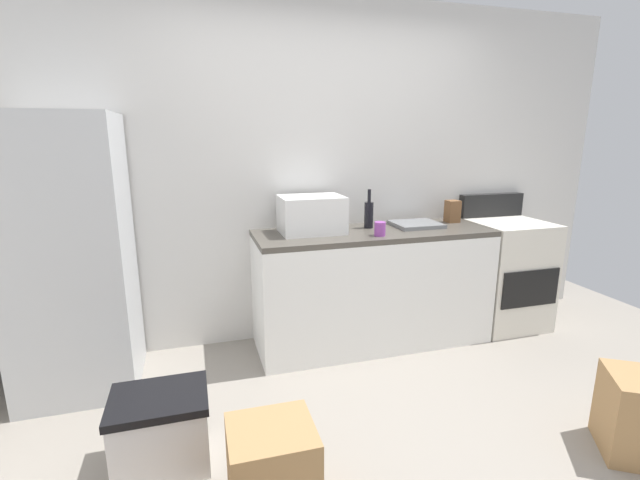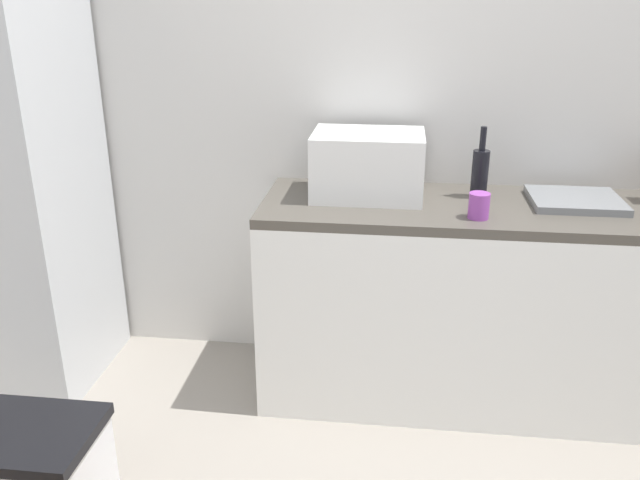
# 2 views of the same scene
# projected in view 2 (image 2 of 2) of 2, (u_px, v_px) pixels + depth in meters

# --- Properties ---
(wall_back) EXTENTS (5.00, 0.10, 2.60)m
(wall_back) POSITION_uv_depth(u_px,v_px,m) (411.00, 91.00, 2.87)
(wall_back) COLOR silver
(wall_back) RESTS_ON ground_plane
(kitchen_counter) EXTENTS (1.80, 0.60, 0.90)m
(kitchen_counter) POSITION_uv_depth(u_px,v_px,m) (472.00, 303.00, 2.82)
(kitchen_counter) COLOR white
(kitchen_counter) RESTS_ON ground_plane
(refrigerator) EXTENTS (0.68, 0.66, 1.73)m
(refrigerator) POSITION_uv_depth(u_px,v_px,m) (6.00, 198.00, 2.85)
(refrigerator) COLOR silver
(refrigerator) RESTS_ON ground_plane
(microwave) EXTENTS (0.46, 0.34, 0.27)m
(microwave) POSITION_uv_depth(u_px,v_px,m) (368.00, 165.00, 2.72)
(microwave) COLOR white
(microwave) RESTS_ON kitchen_counter
(sink_basin) EXTENTS (0.36, 0.32, 0.03)m
(sink_basin) POSITION_uv_depth(u_px,v_px,m) (575.00, 200.00, 2.66)
(sink_basin) COLOR slate
(sink_basin) RESTS_ON kitchen_counter
(wine_bottle) EXTENTS (0.07, 0.07, 0.30)m
(wine_bottle) POSITION_uv_depth(u_px,v_px,m) (480.00, 172.00, 2.71)
(wine_bottle) COLOR black
(wine_bottle) RESTS_ON kitchen_counter
(coffee_mug) EXTENTS (0.08, 0.08, 0.10)m
(coffee_mug) POSITION_uv_depth(u_px,v_px,m) (479.00, 206.00, 2.48)
(coffee_mug) COLOR purple
(coffee_mug) RESTS_ON kitchen_counter
(storage_bin) EXTENTS (0.46, 0.36, 0.38)m
(storage_bin) POSITION_uv_depth(u_px,v_px,m) (32.00, 476.00, 2.19)
(storage_bin) COLOR silver
(storage_bin) RESTS_ON ground_plane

